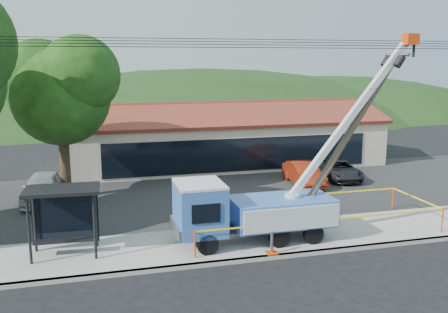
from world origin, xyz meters
TOP-DOWN VIEW (x-y plane):
  - ground at (0.00, 0.00)m, footprint 120.00×120.00m
  - curb at (0.00, 2.10)m, footprint 60.00×0.25m
  - sidewalk at (0.00, 4.00)m, footprint 60.00×4.00m
  - parking_lot at (0.00, 12.00)m, footprint 60.00×12.00m
  - strip_mall at (4.00, 19.98)m, footprint 22.50×8.53m
  - tree_lot at (-7.00, 13.00)m, footprint 6.30×5.60m
  - hill_west at (-15.00, 55.00)m, footprint 78.40×56.00m
  - hill_center at (10.00, 55.00)m, footprint 89.60×64.00m
  - hill_east at (30.00, 55.00)m, footprint 72.80×52.00m
  - utility_truck at (0.73, 3.83)m, footprint 10.45×3.59m
  - leaning_pole at (5.27, 3.95)m, footprint 5.54×1.68m
  - bus_shelter at (-6.73, 4.44)m, footprint 2.85×1.84m
  - caution_tape at (3.62, 4.48)m, footprint 11.16×3.79m
  - car_silver at (-8.18, 12.46)m, footprint 2.23×4.81m
  - car_red at (6.92, 12.30)m, footprint 1.65×4.23m
  - car_dark at (9.71, 13.04)m, footprint 2.57×4.58m

SIDE VIEW (x-z plane):
  - ground at x=0.00m, z-range 0.00..0.00m
  - hill_west at x=-15.00m, z-range -14.00..14.00m
  - hill_center at x=10.00m, z-range -16.00..16.00m
  - hill_east at x=30.00m, z-range -13.00..13.00m
  - car_silver at x=-8.18m, z-range -0.80..0.80m
  - car_red at x=6.92m, z-range -0.69..0.69m
  - car_dark at x=9.71m, z-range -0.61..0.61m
  - parking_lot at x=0.00m, z-range 0.00..0.10m
  - curb at x=0.00m, z-range 0.00..0.15m
  - sidewalk at x=0.00m, z-range 0.00..0.15m
  - caution_tape at x=3.62m, z-range 0.41..1.51m
  - utility_truck at x=0.73m, z-range -2.69..5.89m
  - strip_mall at x=4.00m, z-range -0.46..4.22m
  - bus_shelter at x=-6.73m, z-range 0.78..3.46m
  - leaning_pole at x=5.27m, z-range 0.48..8.97m
  - tree_lot at x=-7.00m, z-range 1.74..10.68m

